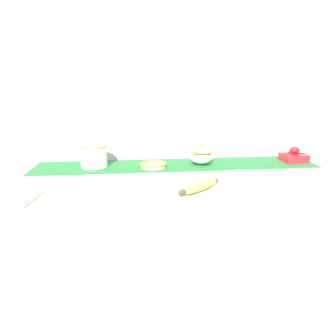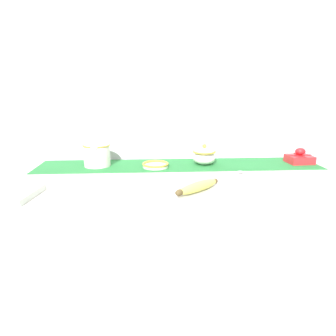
{
  "view_description": "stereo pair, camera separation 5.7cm",
  "coord_description": "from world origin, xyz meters",
  "px_view_note": "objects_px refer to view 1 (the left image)",
  "views": [
    {
      "loc": [
        -0.19,
        -1.14,
        1.29
      ],
      "look_at": [
        -0.06,
        -0.03,
        0.98
      ],
      "focal_mm": 32.0,
      "sensor_mm": 36.0,
      "label": 1
    },
    {
      "loc": [
        -0.13,
        -1.15,
        1.29
      ],
      "look_at": [
        -0.06,
        -0.03,
        0.98
      ],
      "focal_mm": 32.0,
      "sensor_mm": 36.0,
      "label": 2
    }
  ],
  "objects_px": {
    "gift_box": "(294,156)",
    "napkin_stack": "(9,197)",
    "cream_pitcher": "(94,155)",
    "banana": "(200,186)",
    "small_dish": "(153,165)",
    "sugar_bowl": "(201,155)",
    "spoon": "(235,172)"
  },
  "relations": [
    {
      "from": "banana",
      "to": "napkin_stack",
      "type": "distance_m",
      "value": 0.63
    },
    {
      "from": "sugar_bowl",
      "to": "banana",
      "type": "bearing_deg",
      "value": -103.15
    },
    {
      "from": "sugar_bowl",
      "to": "gift_box",
      "type": "relative_size",
      "value": 0.91
    },
    {
      "from": "cream_pitcher",
      "to": "gift_box",
      "type": "relative_size",
      "value": 1.21
    },
    {
      "from": "sugar_bowl",
      "to": "banana",
      "type": "xyz_separation_m",
      "value": [
        -0.09,
        -0.37,
        -0.03
      ]
    },
    {
      "from": "spoon",
      "to": "sugar_bowl",
      "type": "bearing_deg",
      "value": 109.55
    },
    {
      "from": "gift_box",
      "to": "napkin_stack",
      "type": "bearing_deg",
      "value": -161.99
    },
    {
      "from": "gift_box",
      "to": "sugar_bowl",
      "type": "bearing_deg",
      "value": 179.85
    },
    {
      "from": "banana",
      "to": "small_dish",
      "type": "bearing_deg",
      "value": 113.21
    },
    {
      "from": "banana",
      "to": "gift_box",
      "type": "bearing_deg",
      "value": 33.99
    },
    {
      "from": "cream_pitcher",
      "to": "napkin_stack",
      "type": "distance_m",
      "value": 0.45
    },
    {
      "from": "napkin_stack",
      "to": "spoon",
      "type": "bearing_deg",
      "value": 15.51
    },
    {
      "from": "small_dish",
      "to": "cream_pitcher",
      "type": "bearing_deg",
      "value": 171.61
    },
    {
      "from": "sugar_bowl",
      "to": "spoon",
      "type": "height_order",
      "value": "sugar_bowl"
    },
    {
      "from": "sugar_bowl",
      "to": "napkin_stack",
      "type": "xyz_separation_m",
      "value": [
        -0.72,
        -0.38,
        -0.03
      ]
    },
    {
      "from": "spoon",
      "to": "gift_box",
      "type": "xyz_separation_m",
      "value": [
        0.34,
        0.15,
        0.02
      ]
    },
    {
      "from": "napkin_stack",
      "to": "gift_box",
      "type": "bearing_deg",
      "value": 18.01
    },
    {
      "from": "cream_pitcher",
      "to": "napkin_stack",
      "type": "bearing_deg",
      "value": -120.26
    },
    {
      "from": "cream_pitcher",
      "to": "gift_box",
      "type": "distance_m",
      "value": 0.95
    },
    {
      "from": "banana",
      "to": "spoon",
      "type": "distance_m",
      "value": 0.3
    },
    {
      "from": "cream_pitcher",
      "to": "sugar_bowl",
      "type": "height_order",
      "value": "cream_pitcher"
    },
    {
      "from": "banana",
      "to": "spoon",
      "type": "height_order",
      "value": "banana"
    },
    {
      "from": "gift_box",
      "to": "spoon",
      "type": "bearing_deg",
      "value": -156.22
    },
    {
      "from": "banana",
      "to": "spoon",
      "type": "xyz_separation_m",
      "value": [
        0.2,
        0.22,
        -0.01
      ]
    },
    {
      "from": "small_dish",
      "to": "banana",
      "type": "relative_size",
      "value": 0.67
    },
    {
      "from": "napkin_stack",
      "to": "gift_box",
      "type": "distance_m",
      "value": 1.24
    },
    {
      "from": "cream_pitcher",
      "to": "small_dish",
      "type": "distance_m",
      "value": 0.27
    },
    {
      "from": "small_dish",
      "to": "gift_box",
      "type": "distance_m",
      "value": 0.69
    },
    {
      "from": "small_dish",
      "to": "spoon",
      "type": "distance_m",
      "value": 0.36
    },
    {
      "from": "small_dish",
      "to": "spoon",
      "type": "height_order",
      "value": "small_dish"
    },
    {
      "from": "cream_pitcher",
      "to": "banana",
      "type": "distance_m",
      "value": 0.55
    },
    {
      "from": "banana",
      "to": "napkin_stack",
      "type": "relative_size",
      "value": 1.07
    }
  ]
}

